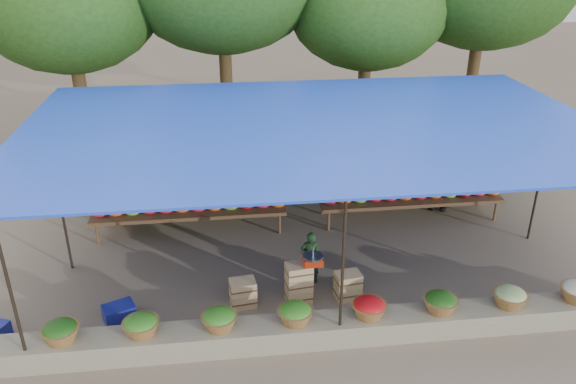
{
  "coord_description": "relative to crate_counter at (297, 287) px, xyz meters",
  "views": [
    {
      "loc": [
        -1.71,
        -9.94,
        6.08
      ],
      "look_at": [
        -0.45,
        0.2,
        1.32
      ],
      "focal_mm": 35.0,
      "sensor_mm": 36.0,
      "label": 1
    }
  ],
  "objects": [
    {
      "name": "ground",
      "position": [
        0.51,
        1.64,
        -0.31
      ],
      "size": [
        60.0,
        60.0,
        0.0
      ],
      "primitive_type": "plane",
      "color": "#695D4D",
      "rests_on": "ground"
    },
    {
      "name": "stone_curb",
      "position": [
        0.51,
        -1.11,
        -0.11
      ],
      "size": [
        10.6,
        0.55,
        0.4
      ],
      "primitive_type": "cube",
      "color": "slate",
      "rests_on": "ground"
    },
    {
      "name": "stall_canopy",
      "position": [
        0.51,
        1.71,
        2.37
      ],
      "size": [
        10.8,
        6.6,
        2.82
      ],
      "color": "black",
      "rests_on": "ground"
    },
    {
      "name": "produce_baskets",
      "position": [
        0.41,
        -1.11,
        0.25
      ],
      "size": [
        8.98,
        0.58,
        0.34
      ],
      "color": "brown",
      "rests_on": "stone_curb"
    },
    {
      "name": "netting_backdrop",
      "position": [
        0.51,
        4.79,
        0.94
      ],
      "size": [
        10.6,
        0.06,
        2.5
      ],
      "primitive_type": "cube",
      "color": "#174219",
      "rests_on": "ground"
    },
    {
      "name": "fruit_table_left",
      "position": [
        -1.98,
        2.99,
        0.3
      ],
      "size": [
        4.21,
        0.95,
        0.93
      ],
      "color": "#4F3C1F",
      "rests_on": "ground"
    },
    {
      "name": "fruit_table_right",
      "position": [
        3.02,
        2.99,
        0.3
      ],
      "size": [
        4.21,
        0.95,
        0.93
      ],
      "color": "#4F3C1F",
      "rests_on": "ground"
    },
    {
      "name": "crate_counter",
      "position": [
        0.0,
        0.0,
        0.0
      ],
      "size": [
        2.39,
        0.4,
        0.77
      ],
      "color": "tan",
      "rests_on": "ground"
    },
    {
      "name": "weighing_scale",
      "position": [
        0.28,
        -0.0,
        0.55
      ],
      "size": [
        0.36,
        0.36,
        0.38
      ],
      "color": "red",
      "rests_on": "crate_counter"
    },
    {
      "name": "vendor_seated",
      "position": [
        0.34,
        0.61,
        0.22
      ],
      "size": [
        0.44,
        0.35,
        1.06
      ],
      "primitive_type": "imported",
      "rotation": [
        0.0,
        0.0,
        2.85
      ],
      "color": "#17331A",
      "rests_on": "ground"
    },
    {
      "name": "customer_left",
      "position": [
        -3.84,
        3.74,
        0.59
      ],
      "size": [
        0.95,
        0.79,
        1.8
      ],
      "primitive_type": "imported",
      "rotation": [
        0.0,
        0.0,
        -0.13
      ],
      "color": "slate",
      "rests_on": "ground"
    },
    {
      "name": "customer_mid",
      "position": [
        1.77,
        3.85,
        0.59
      ],
      "size": [
        1.28,
        0.89,
        1.81
      ],
      "primitive_type": "imported",
      "rotation": [
        0.0,
        0.0,
        0.2
      ],
      "color": "slate",
      "rests_on": "ground"
    },
    {
      "name": "customer_right",
      "position": [
        3.88,
        3.33,
        0.6
      ],
      "size": [
        1.15,
        0.87,
        1.82
      ],
      "primitive_type": "imported",
      "rotation": [
        0.0,
        0.0,
        -0.46
      ],
      "color": "slate",
      "rests_on": "ground"
    },
    {
      "name": "blue_crate_back",
      "position": [
        -3.1,
        -0.19,
        -0.16
      ],
      "size": [
        0.62,
        0.54,
        0.31
      ],
      "primitive_type": "cube",
      "rotation": [
        0.0,
        0.0,
        0.41
      ],
      "color": "navy",
      "rests_on": "ground"
    }
  ]
}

